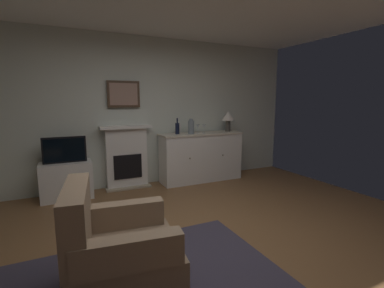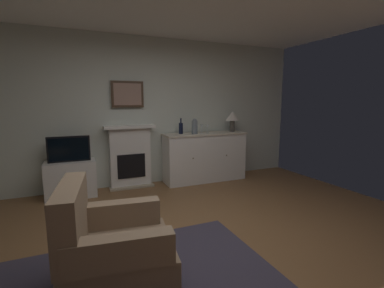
# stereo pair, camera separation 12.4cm
# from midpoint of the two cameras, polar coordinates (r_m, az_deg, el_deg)

# --- Properties ---
(ground_plane) EXTENTS (6.20, 5.16, 0.10)m
(ground_plane) POSITION_cam_midpoint_polar(r_m,az_deg,el_deg) (3.06, 4.13, -21.83)
(ground_plane) COLOR brown
(ground_plane) RESTS_ON ground
(wall_rear) EXTENTS (6.20, 0.06, 2.64)m
(wall_rear) POSITION_cam_midpoint_polar(r_m,az_deg,el_deg) (5.03, -9.18, 6.62)
(wall_rear) COLOR silver
(wall_rear) RESTS_ON ground_plane
(fireplace_unit) EXTENTS (0.87, 0.30, 1.10)m
(fireplace_unit) POSITION_cam_midpoint_polar(r_m,az_deg,el_deg) (4.93, -12.10, -2.54)
(fireplace_unit) COLOR white
(fireplace_unit) RESTS_ON ground_plane
(framed_picture) EXTENTS (0.55, 0.04, 0.45)m
(framed_picture) POSITION_cam_midpoint_polar(r_m,az_deg,el_deg) (4.88, -12.63, 10.12)
(framed_picture) COLOR #473323
(sideboard_cabinet) EXTENTS (1.59, 0.49, 0.92)m
(sideboard_cabinet) POSITION_cam_midpoint_polar(r_m,az_deg,el_deg) (5.22, 3.36, -2.69)
(sideboard_cabinet) COLOR white
(sideboard_cabinet) RESTS_ON ground_plane
(table_lamp) EXTENTS (0.26, 0.26, 0.40)m
(table_lamp) POSITION_cam_midpoint_polar(r_m,az_deg,el_deg) (5.41, 9.09, 5.51)
(table_lamp) COLOR #4C4742
(table_lamp) RESTS_ON sideboard_cabinet
(wine_bottle) EXTENTS (0.08, 0.08, 0.29)m
(wine_bottle) POSITION_cam_midpoint_polar(r_m,az_deg,el_deg) (4.98, -1.63, 3.35)
(wine_bottle) COLOR black
(wine_bottle) RESTS_ON sideboard_cabinet
(wine_glass_left) EXTENTS (0.07, 0.07, 0.16)m
(wine_glass_left) POSITION_cam_midpoint_polar(r_m,az_deg,el_deg) (5.08, 2.73, 3.62)
(wine_glass_left) COLOR silver
(wine_glass_left) RESTS_ON sideboard_cabinet
(wine_glass_center) EXTENTS (0.07, 0.07, 0.16)m
(wine_glass_center) POSITION_cam_midpoint_polar(r_m,az_deg,el_deg) (5.11, 3.97, 3.63)
(wine_glass_center) COLOR silver
(wine_glass_center) RESTS_ON sideboard_cabinet
(vase_decorative) EXTENTS (0.11, 0.11, 0.28)m
(vase_decorative) POSITION_cam_midpoint_polar(r_m,az_deg,el_deg) (4.99, 1.27, 3.73)
(vase_decorative) COLOR slate
(vase_decorative) RESTS_ON sideboard_cabinet
(tv_cabinet) EXTENTS (0.75, 0.42, 0.58)m
(tv_cabinet) POSITION_cam_midpoint_polar(r_m,az_deg,el_deg) (4.75, -23.30, -6.75)
(tv_cabinet) COLOR white
(tv_cabinet) RESTS_ON ground_plane
(tv_set) EXTENTS (0.62, 0.07, 0.40)m
(tv_set) POSITION_cam_midpoint_polar(r_m,az_deg,el_deg) (4.62, -23.67, -0.97)
(tv_set) COLOR black
(tv_set) RESTS_ON tv_cabinet
(armchair) EXTENTS (0.90, 0.86, 0.92)m
(armchair) POSITION_cam_midpoint_polar(r_m,az_deg,el_deg) (2.32, -15.03, -20.53)
(armchair) COLOR #8C7259
(armchair) RESTS_ON ground_plane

